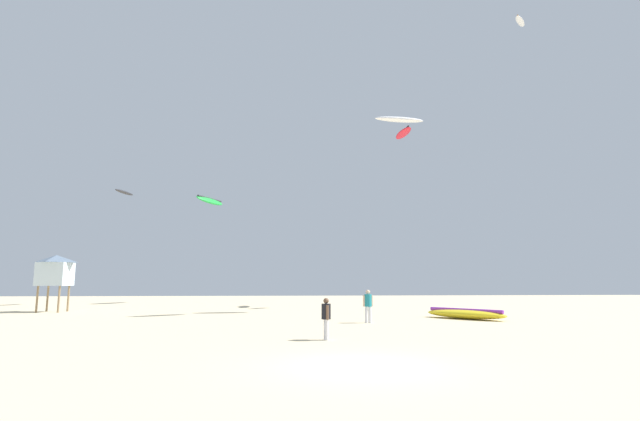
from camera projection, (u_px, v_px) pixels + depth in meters
ground_plane at (362, 367)px, 12.59m from camera, size 120.00×120.00×0.00m
person_foreground at (326, 315)px, 18.35m from camera, size 0.36×0.53×1.60m
person_midground at (368, 303)px, 25.76m from camera, size 0.58×0.40×1.77m
kite_grounded_near at (465, 314)px, 28.25m from camera, size 4.39×4.89×0.63m
lifeguard_tower at (55, 270)px, 34.90m from camera, size 2.30×2.30×4.15m
kite_aloft_0 at (403, 133)px, 44.97m from camera, size 1.20×3.69×0.46m
kite_aloft_2 at (520, 21)px, 45.02m from camera, size 1.99×2.26×0.35m
kite_aloft_3 at (124, 192)px, 47.06m from camera, size 1.48×3.17×0.47m
kite_aloft_4 at (399, 120)px, 36.92m from camera, size 4.05×1.57×0.58m
kite_aloft_5 at (210, 200)px, 50.26m from camera, size 3.10×4.53×1.14m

